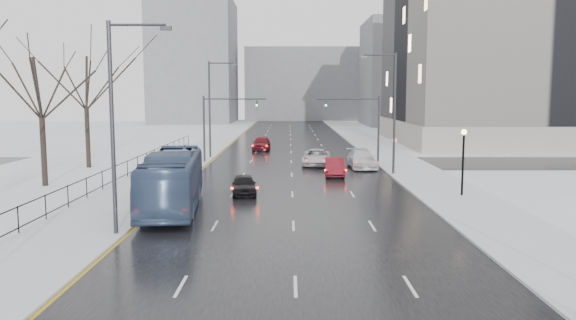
{
  "coord_description": "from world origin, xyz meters",
  "views": [
    {
      "loc": [
        -0.23,
        -5.88,
        6.72
      ],
      "look_at": [
        -0.29,
        29.63,
        2.5
      ],
      "focal_mm": 35.0,
      "sensor_mm": 36.0,
      "label": 1
    }
  ],
  "objects_px": {
    "streetlight_r_mid": "(392,107)",
    "no_uturn_sign": "(394,143)",
    "tree_park_e": "(89,169)",
    "lamppost_r_mid": "(463,153)",
    "bus": "(173,180)",
    "sedan_center_far": "(261,143)",
    "sedan_right_near": "(335,167)",
    "mast_signal_left": "(215,121)",
    "mast_signal_right": "(368,121)",
    "tree_park_d": "(45,187)",
    "streetlight_l_near": "(117,117)",
    "sedan_center_near": "(244,185)",
    "sedan_right_cross": "(316,157)",
    "streetlight_l_far": "(212,104)",
    "sedan_right_far": "(362,159)"
  },
  "relations": [
    {
      "from": "tree_park_e",
      "to": "streetlight_l_far",
      "type": "distance_m",
      "value": 14.01
    },
    {
      "from": "tree_park_e",
      "to": "mast_signal_left",
      "type": "height_order",
      "value": "tree_park_e"
    },
    {
      "from": "streetlight_l_near",
      "to": "mast_signal_right",
      "type": "bearing_deg",
      "value": 61.04
    },
    {
      "from": "sedan_center_near",
      "to": "tree_park_d",
      "type": "bearing_deg",
      "value": 161.97
    },
    {
      "from": "tree_park_e",
      "to": "lamppost_r_mid",
      "type": "relative_size",
      "value": 3.15
    },
    {
      "from": "tree_park_d",
      "to": "lamppost_r_mid",
      "type": "bearing_deg",
      "value": -7.91
    },
    {
      "from": "tree_park_e",
      "to": "mast_signal_right",
      "type": "height_order",
      "value": "tree_park_e"
    },
    {
      "from": "streetlight_l_far",
      "to": "sedan_center_near",
      "type": "distance_m",
      "value": 22.25
    },
    {
      "from": "no_uturn_sign",
      "to": "sedan_right_near",
      "type": "xyz_separation_m",
      "value": [
        -5.7,
        -4.63,
        -1.54
      ]
    },
    {
      "from": "streetlight_l_near",
      "to": "mast_signal_left",
      "type": "bearing_deg",
      "value": 88.28
    },
    {
      "from": "streetlight_l_near",
      "to": "bus",
      "type": "bearing_deg",
      "value": 79.56
    },
    {
      "from": "tree_park_e",
      "to": "lamppost_r_mid",
      "type": "xyz_separation_m",
      "value": [
        29.2,
        -14.0,
        2.94
      ]
    },
    {
      "from": "streetlight_l_far",
      "to": "sedan_center_near",
      "type": "relative_size",
      "value": 2.56
    },
    {
      "from": "lamppost_r_mid",
      "to": "sedan_right_near",
      "type": "bearing_deg",
      "value": 128.67
    },
    {
      "from": "no_uturn_sign",
      "to": "streetlight_r_mid",
      "type": "bearing_deg",
      "value": -104.48
    },
    {
      "from": "mast_signal_right",
      "to": "sedan_center_near",
      "type": "height_order",
      "value": "mast_signal_right"
    },
    {
      "from": "sedan_right_cross",
      "to": "sedan_right_near",
      "type": "bearing_deg",
      "value": -75.24
    },
    {
      "from": "sedan_right_cross",
      "to": "streetlight_l_far",
      "type": "bearing_deg",
      "value": 155.91
    },
    {
      "from": "tree_park_e",
      "to": "streetlight_r_mid",
      "type": "bearing_deg",
      "value": -8.63
    },
    {
      "from": "mast_signal_right",
      "to": "sedan_right_far",
      "type": "relative_size",
      "value": 1.17
    },
    {
      "from": "bus",
      "to": "sedan_right_far",
      "type": "xyz_separation_m",
      "value": [
        13.32,
        17.87,
        -0.86
      ]
    },
    {
      "from": "mast_signal_right",
      "to": "sedan_center_far",
      "type": "height_order",
      "value": "mast_signal_right"
    },
    {
      "from": "sedan_right_near",
      "to": "lamppost_r_mid",
      "type": "bearing_deg",
      "value": -48.62
    },
    {
      "from": "lamppost_r_mid",
      "to": "sedan_center_near",
      "type": "relative_size",
      "value": 1.1
    },
    {
      "from": "mast_signal_right",
      "to": "sedan_right_cross",
      "type": "distance_m",
      "value": 6.27
    },
    {
      "from": "streetlight_l_near",
      "to": "bus",
      "type": "distance_m",
      "value": 7.54
    },
    {
      "from": "bus",
      "to": "sedan_center_far",
      "type": "distance_m",
      "value": 33.99
    },
    {
      "from": "streetlight_l_far",
      "to": "mast_signal_left",
      "type": "height_order",
      "value": "streetlight_l_far"
    },
    {
      "from": "mast_signal_left",
      "to": "sedan_right_cross",
      "type": "bearing_deg",
      "value": -10.81
    },
    {
      "from": "streetlight_l_near",
      "to": "mast_signal_left",
      "type": "xyz_separation_m",
      "value": [
        0.84,
        28.0,
        -1.51
      ]
    },
    {
      "from": "tree_park_d",
      "to": "mast_signal_left",
      "type": "distance_m",
      "value": 17.96
    },
    {
      "from": "lamppost_r_mid",
      "to": "streetlight_l_near",
      "type": "bearing_deg",
      "value": -152.45
    },
    {
      "from": "no_uturn_sign",
      "to": "sedan_center_near",
      "type": "distance_m",
      "value": 18.14
    },
    {
      "from": "tree_park_e",
      "to": "streetlight_l_near",
      "type": "bearing_deg",
      "value": -67.31
    },
    {
      "from": "tree_park_d",
      "to": "sedan_right_cross",
      "type": "distance_m",
      "value": 23.53
    },
    {
      "from": "sedan_right_near",
      "to": "sedan_right_far",
      "type": "height_order",
      "value": "sedan_right_far"
    },
    {
      "from": "mast_signal_left",
      "to": "streetlight_l_near",
      "type": "bearing_deg",
      "value": -91.72
    },
    {
      "from": "no_uturn_sign",
      "to": "sedan_center_near",
      "type": "bearing_deg",
      "value": -133.41
    },
    {
      "from": "streetlight_l_far",
      "to": "bus",
      "type": "height_order",
      "value": "streetlight_l_far"
    },
    {
      "from": "mast_signal_right",
      "to": "sedan_right_cross",
      "type": "xyz_separation_m",
      "value": [
        -4.99,
        -1.84,
        -3.31
      ]
    },
    {
      "from": "streetlight_r_mid",
      "to": "sedan_right_cross",
      "type": "height_order",
      "value": "streetlight_r_mid"
    },
    {
      "from": "streetlight_r_mid",
      "to": "no_uturn_sign",
      "type": "bearing_deg",
      "value": 75.52
    },
    {
      "from": "no_uturn_sign",
      "to": "mast_signal_right",
      "type": "bearing_deg",
      "value": 115.11
    },
    {
      "from": "mast_signal_right",
      "to": "tree_park_e",
      "type": "bearing_deg",
      "value": -171.1
    },
    {
      "from": "streetlight_r_mid",
      "to": "lamppost_r_mid",
      "type": "height_order",
      "value": "streetlight_r_mid"
    },
    {
      "from": "mast_signal_left",
      "to": "sedan_center_near",
      "type": "xyz_separation_m",
      "value": [
        4.11,
        -17.12,
        -3.4
      ]
    },
    {
      "from": "tree_park_d",
      "to": "streetlight_r_mid",
      "type": "distance_m",
      "value": 27.24
    },
    {
      "from": "no_uturn_sign",
      "to": "sedan_center_near",
      "type": "relative_size",
      "value": 0.69
    },
    {
      "from": "sedan_right_cross",
      "to": "sedan_right_far",
      "type": "height_order",
      "value": "sedan_right_far"
    },
    {
      "from": "mast_signal_right",
      "to": "sedan_center_far",
      "type": "distance_m",
      "value": 16.57
    }
  ]
}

